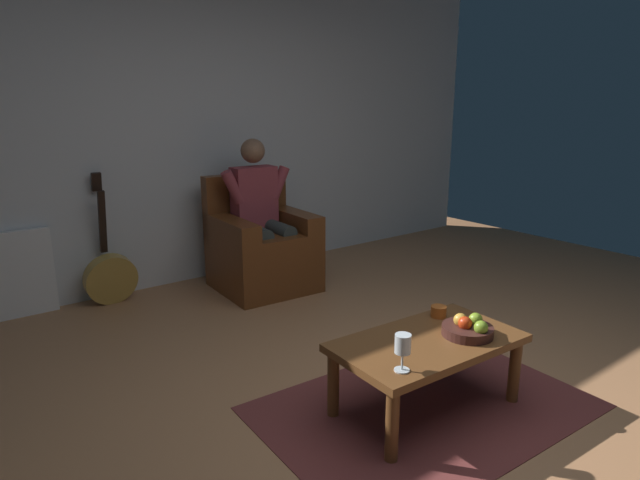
# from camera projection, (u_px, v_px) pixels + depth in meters

# --- Properties ---
(ground_plane) EXTENTS (7.66, 7.66, 0.00)m
(ground_plane) POSITION_uv_depth(u_px,v_px,m) (454.00, 426.00, 2.64)
(ground_plane) COLOR #AC744C
(wall_back) EXTENTS (6.79, 0.06, 2.72)m
(wall_back) POSITION_uv_depth(u_px,v_px,m) (188.00, 123.00, 4.54)
(wall_back) COLOR silver
(wall_back) RESTS_ON ground
(rug) EXTENTS (1.70, 1.21, 0.01)m
(rug) POSITION_uv_depth(u_px,v_px,m) (424.00, 407.00, 2.80)
(rug) COLOR brown
(rug) RESTS_ON ground
(armchair) EXTENTS (0.78, 0.78, 0.94)m
(armchair) POSITION_uv_depth(u_px,v_px,m) (261.00, 249.00, 4.53)
(armchair) COLOR brown
(armchair) RESTS_ON ground
(person_seated) EXTENTS (0.63, 0.57, 1.24)m
(person_seated) POSITION_uv_depth(u_px,v_px,m) (261.00, 211.00, 4.44)
(person_seated) COLOR #92373F
(person_seated) RESTS_ON ground
(coffee_table) EXTENTS (0.98, 0.58, 0.38)m
(coffee_table) POSITION_uv_depth(u_px,v_px,m) (427.00, 350.00, 2.72)
(coffee_table) COLOR brown
(coffee_table) RESTS_ON ground
(guitar) EXTENTS (0.40, 0.23, 1.02)m
(guitar) POSITION_uv_depth(u_px,v_px,m) (110.00, 275.00, 4.19)
(guitar) COLOR #B0873A
(guitar) RESTS_ON ground
(radiator) EXTENTS (0.68, 0.06, 0.64)m
(radiator) POSITION_uv_depth(u_px,v_px,m) (2.00, 277.00, 3.85)
(radiator) COLOR white
(radiator) RESTS_ON ground
(wine_glass_near) EXTENTS (0.07, 0.07, 0.17)m
(wine_glass_near) POSITION_uv_depth(u_px,v_px,m) (403.00, 346.00, 2.36)
(wine_glass_near) COLOR silver
(wine_glass_near) RESTS_ON coffee_table
(fruit_bowl) EXTENTS (0.26, 0.26, 0.11)m
(fruit_bowl) POSITION_uv_depth(u_px,v_px,m) (468.00, 328.00, 2.74)
(fruit_bowl) COLOR #3E1F1A
(fruit_bowl) RESTS_ON coffee_table
(candle_jar) EXTENTS (0.09, 0.09, 0.06)m
(candle_jar) POSITION_uv_depth(u_px,v_px,m) (439.00, 311.00, 2.98)
(candle_jar) COLOR #B1541E
(candle_jar) RESTS_ON coffee_table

